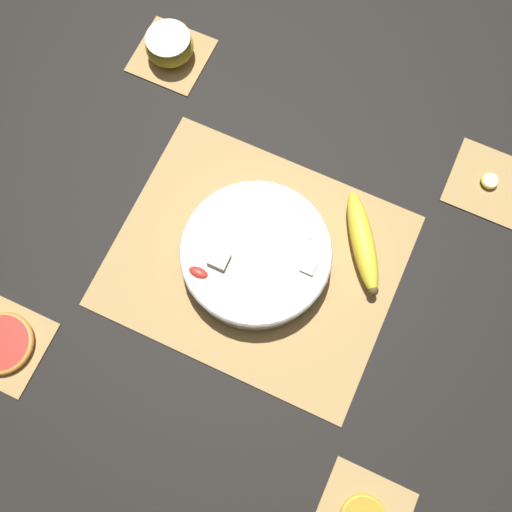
# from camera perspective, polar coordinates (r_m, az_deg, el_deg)

# --- Properties ---
(ground_plane) EXTENTS (6.00, 6.00, 0.00)m
(ground_plane) POSITION_cam_1_polar(r_m,az_deg,el_deg) (1.02, -0.00, -0.44)
(ground_plane) COLOR black
(bamboo_mat_center) EXTENTS (0.47, 0.39, 0.01)m
(bamboo_mat_center) POSITION_cam_1_polar(r_m,az_deg,el_deg) (1.02, -0.00, -0.39)
(bamboo_mat_center) COLOR #A8844C
(bamboo_mat_center) RESTS_ON ground_plane
(coaster_mat_near_left) EXTENTS (0.13, 0.13, 0.01)m
(coaster_mat_near_left) POSITION_cam_1_polar(r_m,az_deg,el_deg) (1.07, -22.86, -7.74)
(coaster_mat_near_left) COLOR #A8844C
(coaster_mat_near_left) RESTS_ON ground_plane
(coaster_mat_far_left) EXTENTS (0.13, 0.13, 0.01)m
(coaster_mat_far_left) POSITION_cam_1_polar(r_m,az_deg,el_deg) (1.20, -8.05, 18.42)
(coaster_mat_far_left) COLOR #A8844C
(coaster_mat_far_left) RESTS_ON ground_plane
(coaster_mat_far_right) EXTENTS (0.13, 0.13, 0.01)m
(coaster_mat_far_right) POSITION_cam_1_polar(r_m,az_deg,el_deg) (1.14, 21.25, 6.54)
(coaster_mat_far_right) COLOR #A8844C
(coaster_mat_far_right) RESTS_ON ground_plane
(fruit_salad_bowl) EXTENTS (0.25, 0.25, 0.07)m
(fruit_salad_bowl) POSITION_cam_1_polar(r_m,az_deg,el_deg) (0.98, -0.03, 0.16)
(fruit_salad_bowl) COLOR silver
(fruit_salad_bowl) RESTS_ON bamboo_mat_center
(whole_banana) EXTENTS (0.13, 0.17, 0.04)m
(whole_banana) POSITION_cam_1_polar(r_m,az_deg,el_deg) (1.02, 10.14, 1.27)
(whole_banana) COLOR yellow
(whole_banana) RESTS_ON bamboo_mat_center
(apple_half) EXTENTS (0.09, 0.09, 0.05)m
(apple_half) POSITION_cam_1_polar(r_m,az_deg,el_deg) (1.18, -8.25, 19.21)
(apple_half) COLOR gold
(apple_half) RESTS_ON coaster_mat_far_left
(banana_coin_single) EXTENTS (0.03, 0.03, 0.01)m
(banana_coin_single) POSITION_cam_1_polar(r_m,az_deg,el_deg) (1.13, 21.38, 6.68)
(banana_coin_single) COLOR beige
(banana_coin_single) RESTS_ON coaster_mat_far_right
(grapefruit_slice) EXTENTS (0.10, 0.10, 0.01)m
(grapefruit_slice) POSITION_cam_1_polar(r_m,az_deg,el_deg) (1.06, -23.04, -7.66)
(grapefruit_slice) COLOR red
(grapefruit_slice) RESTS_ON coaster_mat_near_left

